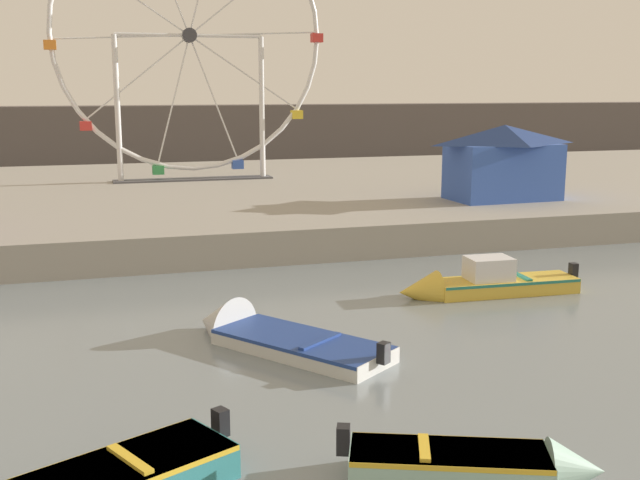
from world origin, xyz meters
The scene contains 7 objects.
quay_promenade centered at (0.00, 31.81, 0.59)m, with size 110.00×24.84×1.18m, color gray.
distant_town_skyline centered at (0.00, 56.49, 2.20)m, with size 140.00×3.00×4.40m, color #564C47.
motorboat_seafoam centered at (4.40, 4.57, 0.26)m, with size 3.94×2.31×1.05m.
motorboat_pale_grey centered at (2.54, 11.92, 0.19)m, with size 4.33×5.14×1.51m.
motorboat_mustard_yellow centered at (9.34, 14.29, 0.32)m, with size 5.52×1.40×1.42m.
ferris_wheel_white_frame centered at (3.97, 34.50, 8.09)m, with size 13.58×1.20×13.75m.
carnival_booth_blue_tent centered at (15.48, 23.89, 2.80)m, with size 4.94×2.97×3.10m.
Camera 1 is at (-1.08, -5.12, 5.86)m, focal length 43.84 mm.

